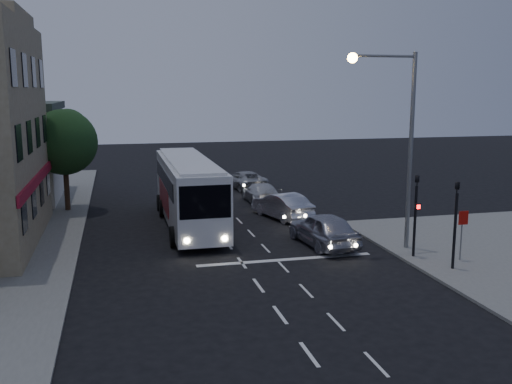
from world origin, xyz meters
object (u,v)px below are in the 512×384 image
object	(u,v)px
car_sedan_b	(261,193)
tour_bus	(188,189)
car_sedan_a	(282,206)
street_tree	(64,139)
regulatory_sign	(462,227)
streetlight	(399,128)
traffic_signal_side	(456,214)
car_sedan_c	(245,180)
traffic_signal_main	(416,206)
car_suv	(323,229)

from	to	relation	value
car_sedan_b	tour_bus	bearing A→B (deg)	43.63
car_sedan_a	street_tree	xyz separation A→B (m)	(-12.39, 5.01, 3.74)
regulatory_sign	streetlight	world-z (taller)	streetlight
traffic_signal_side	street_tree	size ratio (longest dim) A/B	0.66
car_sedan_c	streetlight	world-z (taller)	streetlight
regulatory_sign	traffic_signal_side	bearing A→B (deg)	-136.08
car_sedan_c	street_tree	bearing A→B (deg)	14.04
streetlight	car_sedan_a	bearing A→B (deg)	112.03
car_sedan_c	street_tree	world-z (taller)	street_tree
car_sedan_a	streetlight	bearing A→B (deg)	96.53
car_sedan_a	street_tree	distance (m)	13.88
car_sedan_b	car_sedan_c	size ratio (longest dim) A/B	0.96
car_sedan_b	traffic_signal_side	bearing A→B (deg)	104.56
traffic_signal_main	regulatory_sign	distance (m)	2.14
car_suv	car_sedan_b	distance (m)	11.00
car_sedan_c	traffic_signal_main	world-z (taller)	traffic_signal_main
traffic_signal_side	street_tree	distance (m)	23.24
tour_bus	streetlight	world-z (taller)	streetlight
car_suv	tour_bus	bearing A→B (deg)	-50.79
car_suv	traffic_signal_main	distance (m)	4.65
traffic_signal_side	streetlight	distance (m)	4.84
car_suv	car_sedan_a	world-z (taller)	car_suv
tour_bus	traffic_signal_side	bearing A→B (deg)	-48.18
car_suv	car_sedan_a	xyz separation A→B (m)	(-0.26, 6.21, -0.06)
car_sedan_a	car_sedan_c	xyz separation A→B (m)	(0.13, 10.65, -0.09)
traffic_signal_side	streetlight	world-z (taller)	streetlight
car_sedan_b	regulatory_sign	size ratio (longest dim) A/B	2.10
car_suv	car_sedan_c	size ratio (longest dim) A/B	1.01
tour_bus	regulatory_sign	size ratio (longest dim) A/B	5.57
car_sedan_c	regulatory_sign	xyz separation A→B (m)	(4.99, -20.89, 0.93)
tour_bus	traffic_signal_main	xyz separation A→B (m)	(8.95, -8.79, 0.39)
car_suv	street_tree	bearing A→B (deg)	-47.48
traffic_signal_main	regulatory_sign	size ratio (longest dim) A/B	1.86
tour_bus	car_sedan_b	world-z (taller)	tour_bus
street_tree	regulatory_sign	bearing A→B (deg)	-41.08
car_suv	car_sedan_c	distance (m)	16.86
car_sedan_b	traffic_signal_side	xyz separation A→B (m)	(4.17, -15.99, 1.75)
tour_bus	traffic_signal_side	world-z (taller)	traffic_signal_side
traffic_signal_side	tour_bus	bearing A→B (deg)	131.86
car_sedan_c	streetlight	xyz separation A→B (m)	(3.03, -18.46, 5.06)
tour_bus	car_suv	xyz separation A→B (m)	(5.79, -5.77, -1.20)
car_sedan_c	regulatory_sign	bearing A→B (deg)	93.24
car_sedan_a	regulatory_sign	world-z (taller)	regulatory_sign
car_sedan_b	street_tree	xyz separation A→B (m)	(-12.33, 0.23, 3.83)
streetlight	tour_bus	bearing A→B (deg)	139.72
traffic_signal_main	streetlight	xyz separation A→B (m)	(-0.26, 1.42, 3.31)
tour_bus	car_sedan_c	distance (m)	12.53
car_sedan_a	car_sedan_b	world-z (taller)	car_sedan_a
car_sedan_a	streetlight	distance (m)	9.78
car_sedan_b	regulatory_sign	world-z (taller)	regulatory_sign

